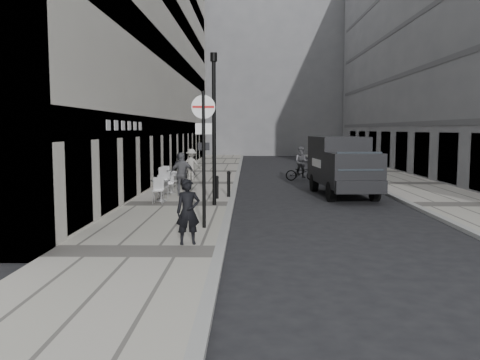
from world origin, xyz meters
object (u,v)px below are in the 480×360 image
object	(u,v)px
walking_man	(188,212)
cyclist	(302,168)
lamppost	(214,121)
sign_post	(204,141)
panel_van	(342,163)

from	to	relation	value
walking_man	cyclist	distance (m)	17.48
lamppost	cyclist	distance (m)	11.45
sign_post	panel_van	xyz separation A→B (m)	(5.45, 8.18, -1.15)
panel_van	cyclist	bearing A→B (deg)	95.29
panel_van	cyclist	distance (m)	6.68
lamppost	cyclist	world-z (taller)	lamppost
cyclist	walking_man	bearing A→B (deg)	-97.15
cyclist	panel_van	bearing A→B (deg)	-72.59
walking_man	sign_post	bearing A→B (deg)	70.43
lamppost	panel_van	distance (m)	6.83
sign_post	cyclist	bearing A→B (deg)	69.93
lamppost	sign_post	bearing A→B (deg)	-90.00
panel_van	cyclist	xyz separation A→B (m)	(-1.09, 6.56, -0.71)
walking_man	sign_post	distance (m)	2.73
walking_man	lamppost	size ratio (longest dim) A/B	0.29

